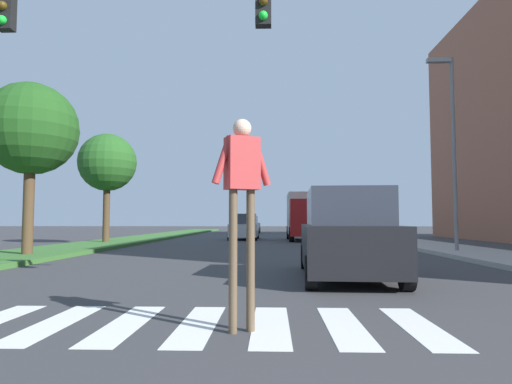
{
  "coord_description": "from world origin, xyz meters",
  "views": [
    {
      "loc": [
        0.92,
        1.62,
        1.29
      ],
      "look_at": [
        0.41,
        15.75,
        2.19
      ],
      "focal_mm": 31.3,
      "sensor_mm": 36.0,
      "label": 1
    }
  ],
  "objects_px": {
    "tree_far": "(107,163)",
    "sedan_midblock": "(244,228)",
    "traffic_light_gantry": "(2,50)",
    "tree_mid": "(31,130)",
    "sedan_distant": "(249,226)",
    "pedestrian_performer": "(242,189)",
    "street_lamp_right": "(451,135)",
    "suv_crossing": "(346,236)",
    "truck_box_delivery": "(306,215)"
  },
  "relations": [
    {
      "from": "tree_mid",
      "to": "truck_box_delivery",
      "type": "xyz_separation_m",
      "value": [
        10.53,
        14.28,
        -2.78
      ]
    },
    {
      "from": "traffic_light_gantry",
      "to": "pedestrian_performer",
      "type": "height_order",
      "value": "traffic_light_gantry"
    },
    {
      "from": "sedan_distant",
      "to": "tree_mid",
      "type": "bearing_deg",
      "value": -101.68
    },
    {
      "from": "sedan_distant",
      "to": "sedan_midblock",
      "type": "bearing_deg",
      "value": -88.27
    },
    {
      "from": "sedan_distant",
      "to": "truck_box_delivery",
      "type": "relative_size",
      "value": 0.71
    },
    {
      "from": "tree_far",
      "to": "suv_crossing",
      "type": "bearing_deg",
      "value": -52.04
    },
    {
      "from": "tree_mid",
      "to": "tree_far",
      "type": "relative_size",
      "value": 1.01
    },
    {
      "from": "tree_far",
      "to": "street_lamp_right",
      "type": "distance_m",
      "value": 17.11
    },
    {
      "from": "tree_far",
      "to": "sedan_midblock",
      "type": "distance_m",
      "value": 10.17
    },
    {
      "from": "street_lamp_right",
      "to": "sedan_midblock",
      "type": "bearing_deg",
      "value": 124.65
    },
    {
      "from": "street_lamp_right",
      "to": "suv_crossing",
      "type": "xyz_separation_m",
      "value": [
        -5.27,
        -7.21,
        -3.66
      ]
    },
    {
      "from": "sedan_midblock",
      "to": "tree_mid",
      "type": "bearing_deg",
      "value": -112.95
    },
    {
      "from": "tree_mid",
      "to": "tree_far",
      "type": "height_order",
      "value": "tree_mid"
    },
    {
      "from": "suv_crossing",
      "to": "truck_box_delivery",
      "type": "height_order",
      "value": "truck_box_delivery"
    },
    {
      "from": "truck_box_delivery",
      "to": "tree_far",
      "type": "bearing_deg",
      "value": -153.79
    },
    {
      "from": "street_lamp_right",
      "to": "sedan_distant",
      "type": "height_order",
      "value": "street_lamp_right"
    },
    {
      "from": "traffic_light_gantry",
      "to": "sedan_distant",
      "type": "distance_m",
      "value": 36.63
    },
    {
      "from": "tree_far",
      "to": "traffic_light_gantry",
      "type": "bearing_deg",
      "value": -75.7
    },
    {
      "from": "street_lamp_right",
      "to": "traffic_light_gantry",
      "type": "bearing_deg",
      "value": -140.49
    },
    {
      "from": "street_lamp_right",
      "to": "tree_far",
      "type": "bearing_deg",
      "value": 158.11
    },
    {
      "from": "sedan_distant",
      "to": "suv_crossing",
      "type": "bearing_deg",
      "value": -83.31
    },
    {
      "from": "sedan_distant",
      "to": "traffic_light_gantry",
      "type": "bearing_deg",
      "value": -93.97
    },
    {
      "from": "tree_mid",
      "to": "pedestrian_performer",
      "type": "xyz_separation_m",
      "value": [
        7.97,
        -9.71,
        -2.76
      ]
    },
    {
      "from": "traffic_light_gantry",
      "to": "sedan_midblock",
      "type": "relative_size",
      "value": 1.93
    },
    {
      "from": "traffic_light_gantry",
      "to": "street_lamp_right",
      "type": "xyz_separation_m",
      "value": [
        11.77,
        9.71,
        0.25
      ]
    },
    {
      "from": "tree_mid",
      "to": "truck_box_delivery",
      "type": "height_order",
      "value": "tree_mid"
    },
    {
      "from": "tree_far",
      "to": "sedan_midblock",
      "type": "height_order",
      "value": "tree_far"
    },
    {
      "from": "traffic_light_gantry",
      "to": "pedestrian_performer",
      "type": "xyz_separation_m",
      "value": [
        4.48,
        -2.42,
        -2.68
      ]
    },
    {
      "from": "pedestrian_performer",
      "to": "truck_box_delivery",
      "type": "xyz_separation_m",
      "value": [
        2.56,
        23.99,
        -0.03
      ]
    },
    {
      "from": "tree_far",
      "to": "sedan_distant",
      "type": "height_order",
      "value": "tree_far"
    },
    {
      "from": "tree_far",
      "to": "traffic_light_gantry",
      "type": "relative_size",
      "value": 0.68
    },
    {
      "from": "pedestrian_performer",
      "to": "sedan_distant",
      "type": "height_order",
      "value": "pedestrian_performer"
    },
    {
      "from": "tree_mid",
      "to": "traffic_light_gantry",
      "type": "bearing_deg",
      "value": -64.45
    },
    {
      "from": "tree_mid",
      "to": "suv_crossing",
      "type": "relative_size",
      "value": 1.26
    },
    {
      "from": "tree_mid",
      "to": "pedestrian_performer",
      "type": "distance_m",
      "value": 12.86
    },
    {
      "from": "sedan_midblock",
      "to": "sedan_distant",
      "type": "bearing_deg",
      "value": 91.73
    },
    {
      "from": "tree_mid",
      "to": "traffic_light_gantry",
      "type": "relative_size",
      "value": 0.69
    },
    {
      "from": "traffic_light_gantry",
      "to": "pedestrian_performer",
      "type": "bearing_deg",
      "value": -28.33
    },
    {
      "from": "tree_mid",
      "to": "tree_far",
      "type": "distance_m",
      "value": 8.82
    },
    {
      "from": "tree_far",
      "to": "pedestrian_performer",
      "type": "height_order",
      "value": "tree_far"
    },
    {
      "from": "traffic_light_gantry",
      "to": "truck_box_delivery",
      "type": "distance_m",
      "value": 22.86
    },
    {
      "from": "street_lamp_right",
      "to": "suv_crossing",
      "type": "relative_size",
      "value": 1.6
    },
    {
      "from": "traffic_light_gantry",
      "to": "pedestrian_performer",
      "type": "distance_m",
      "value": 5.76
    },
    {
      "from": "tree_mid",
      "to": "sedan_midblock",
      "type": "xyz_separation_m",
      "value": [
        6.43,
        15.19,
        -3.62
      ]
    },
    {
      "from": "pedestrian_performer",
      "to": "tree_far",
      "type": "bearing_deg",
      "value": 114.89
    },
    {
      "from": "street_lamp_right",
      "to": "sedan_distant",
      "type": "xyz_separation_m",
      "value": [
        -9.25,
        26.66,
        -3.81
      ]
    },
    {
      "from": "suv_crossing",
      "to": "pedestrian_performer",
      "type": "bearing_deg",
      "value": -112.33
    },
    {
      "from": "traffic_light_gantry",
      "to": "tree_mid",
      "type": "bearing_deg",
      "value": 115.55
    },
    {
      "from": "pedestrian_performer",
      "to": "sedan_distant",
      "type": "relative_size",
      "value": 0.57
    },
    {
      "from": "tree_mid",
      "to": "sedan_distant",
      "type": "distance_m",
      "value": 29.91
    }
  ]
}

